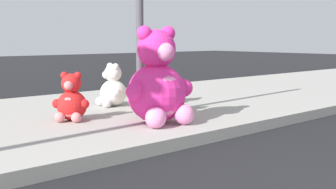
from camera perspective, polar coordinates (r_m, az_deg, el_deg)
sidewalk at (r=6.35m, az=-15.38°, el=-3.46°), size 28.00×4.40×0.15m
plush_pink_large at (r=5.54m, az=-1.35°, el=1.35°), size 0.98×0.88×1.27m
plush_white at (r=7.02m, az=-7.57°, el=0.75°), size 0.49×0.55×0.71m
plush_red at (r=5.88m, az=-12.92°, el=-0.88°), size 0.48×0.47×0.67m
plush_tan at (r=6.70m, az=-3.02°, el=-0.24°), size 0.36×0.36×0.50m
plush_brown at (r=7.17m, az=-1.50°, el=0.99°), size 0.54×0.51×0.72m
plush_yellow at (r=6.43m, az=0.81°, el=-0.61°), size 0.38×0.33×0.49m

